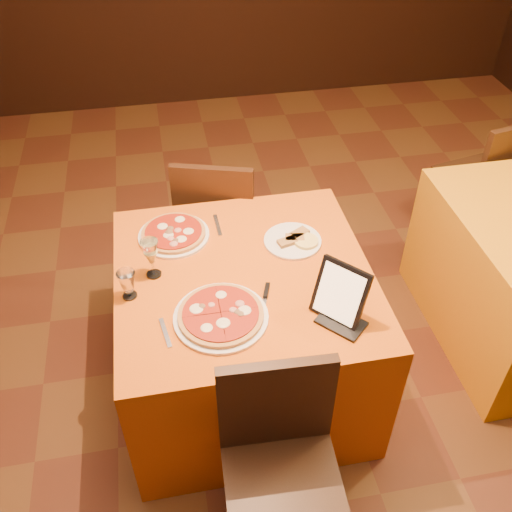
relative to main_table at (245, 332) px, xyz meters
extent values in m
cube|color=#5E2D19|center=(0.10, -0.27, -0.38)|extent=(6.00, 7.00, 0.01)
cube|color=#D15A0D|center=(0.00, 0.00, 0.00)|extent=(1.10, 1.10, 0.75)
cylinder|color=white|center=(-0.13, -0.24, 0.38)|extent=(0.38, 0.38, 0.01)
cylinder|color=#AD4C23|center=(-0.13, -0.24, 0.40)|extent=(0.34, 0.34, 0.02)
cylinder|color=white|center=(-0.27, 0.31, 0.38)|extent=(0.33, 0.33, 0.01)
cylinder|color=#AD4C23|center=(-0.27, 0.31, 0.40)|extent=(0.30, 0.30, 0.02)
cylinder|color=white|center=(0.26, 0.17, 0.38)|extent=(0.26, 0.26, 0.01)
cylinder|color=olive|center=(0.26, 0.17, 0.40)|extent=(0.16, 0.16, 0.02)
cube|color=black|center=(0.33, -0.30, 0.49)|extent=(0.22, 0.22, 0.24)
cube|color=#B5B5BC|center=(0.05, -0.21, 0.38)|extent=(0.08, 0.20, 0.01)
cube|color=silver|center=(-0.35, -0.28, 0.38)|extent=(0.04, 0.16, 0.01)
cube|color=silver|center=(-0.06, 0.35, 0.38)|extent=(0.02, 0.16, 0.01)
camera|label=1|loc=(-0.28, -1.77, 2.05)|focal=40.00mm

